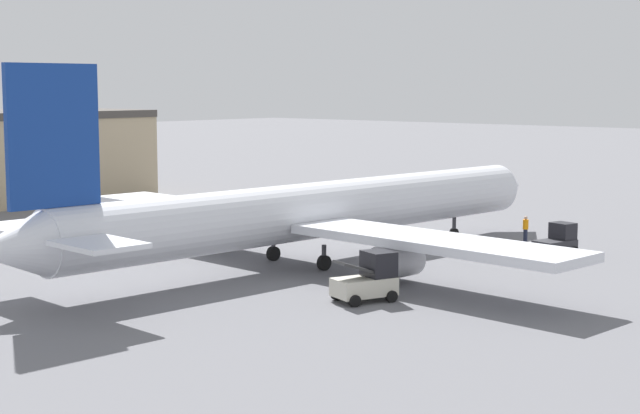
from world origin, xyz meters
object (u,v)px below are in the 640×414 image
object	(u,v)px
airplane	(307,212)
baggage_tug	(557,241)
belt_loader_truck	(368,279)
ground_crew_worker	(526,228)

from	to	relation	value
airplane	baggage_tug	distance (m)	16.40
airplane	belt_loader_truck	bearing A→B (deg)	-117.29
airplane	ground_crew_worker	distance (m)	17.77
ground_crew_worker	belt_loader_truck	world-z (taller)	belt_loader_truck
ground_crew_worker	belt_loader_truck	bearing A→B (deg)	-28.09
baggage_tug	airplane	bearing A→B (deg)	153.12
ground_crew_worker	baggage_tug	distance (m)	6.21
airplane	ground_crew_worker	size ratio (longest dim) A/B	24.71
airplane	ground_crew_worker	world-z (taller)	airplane
airplane	baggage_tug	bearing A→B (deg)	-35.34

